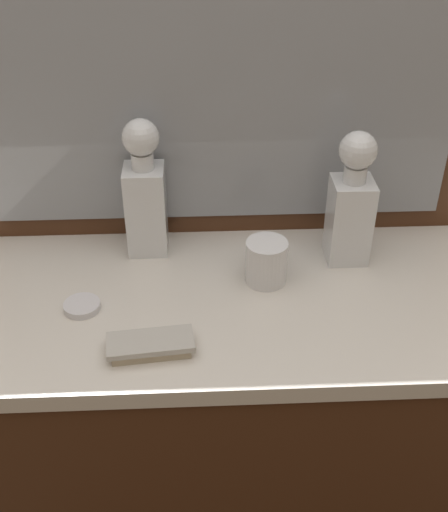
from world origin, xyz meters
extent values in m
cube|color=#472816|center=(0.00, 0.00, 0.46)|extent=(1.14, 0.45, 0.91)
cube|color=silver|center=(0.00, 0.00, 0.93)|extent=(1.18, 0.47, 0.03)
cube|color=#472816|center=(0.00, 0.22, 1.22)|extent=(0.95, 0.03, 0.55)
cube|color=gray|center=(0.00, 0.20, 1.22)|extent=(0.87, 0.01, 0.47)
cube|color=white|center=(-0.14, 0.15, 1.03)|extent=(0.07, 0.07, 0.17)
cube|color=brown|center=(-0.14, 0.15, 1.00)|extent=(0.06, 0.06, 0.11)
cylinder|color=white|center=(-0.14, 0.15, 1.13)|extent=(0.04, 0.04, 0.03)
sphere|color=white|center=(-0.14, 0.15, 1.18)|extent=(0.07, 0.07, 0.07)
cube|color=white|center=(0.24, 0.10, 1.03)|extent=(0.07, 0.07, 0.16)
cube|color=brown|center=(0.24, 0.10, 1.00)|extent=(0.06, 0.06, 0.11)
cylinder|color=white|center=(0.24, 0.10, 1.12)|extent=(0.04, 0.04, 0.03)
sphere|color=white|center=(0.24, 0.10, 1.17)|extent=(0.07, 0.07, 0.07)
cylinder|color=white|center=(0.08, 0.04, 0.99)|extent=(0.07, 0.07, 0.08)
cylinder|color=silver|center=(0.08, 0.04, 0.95)|extent=(0.07, 0.07, 0.01)
cube|color=#B7A88C|center=(-0.12, -0.14, 0.95)|extent=(0.13, 0.06, 0.01)
cube|color=#B7B5AD|center=(-0.12, -0.14, 0.96)|extent=(0.14, 0.07, 0.01)
cylinder|color=silver|center=(-0.24, -0.03, 0.95)|extent=(0.06, 0.06, 0.01)
camera|label=1|loc=(-0.04, -0.90, 1.64)|focal=45.24mm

